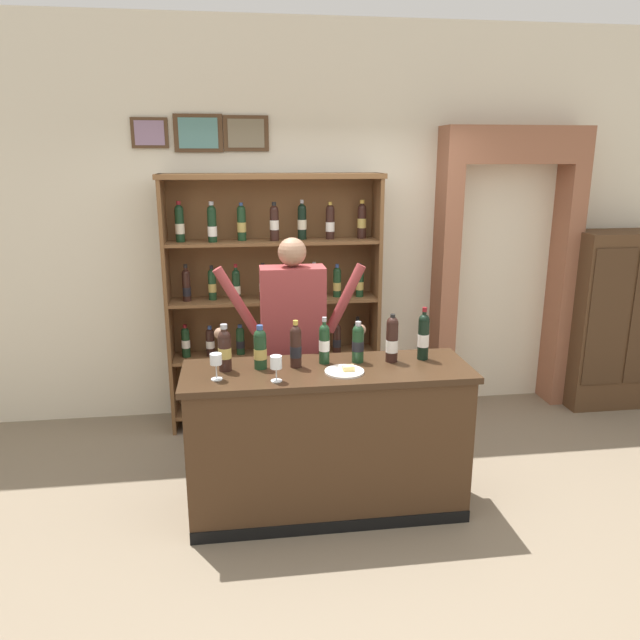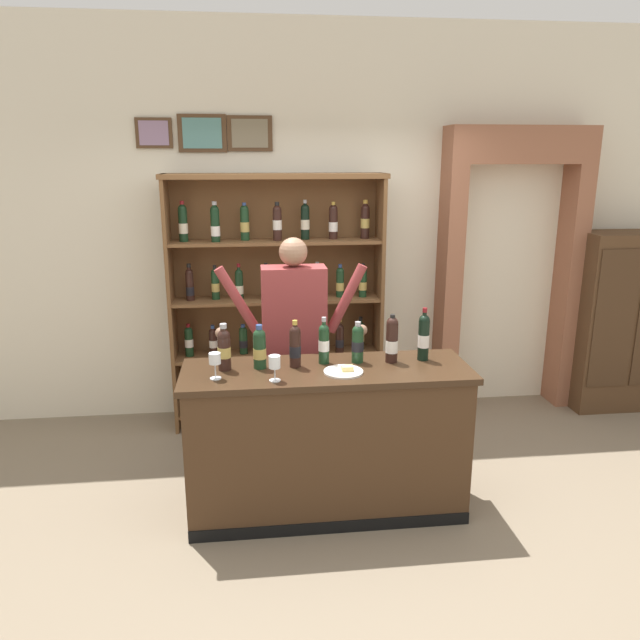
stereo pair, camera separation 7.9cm
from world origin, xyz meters
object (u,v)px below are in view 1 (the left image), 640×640
(tasting_bottle_rosso, at_px, (225,349))
(tasting_bottle_grappa, at_px, (296,346))
(wine_glass_right, at_px, (216,361))
(wine_shelf, at_px, (274,295))
(tasting_bottle_bianco, at_px, (260,348))
(tasting_bottle_super_tuscan, at_px, (324,342))
(tasting_bottle_vin_santo, at_px, (392,339))
(tasting_bottle_riserva, at_px, (358,342))
(cheese_plate, at_px, (345,371))
(side_cabinet, at_px, (613,319))
(tasting_bottle_brunello, at_px, (423,336))
(wine_glass_left, at_px, (276,364))
(tasting_counter, at_px, (327,440))
(shopkeeper, at_px, (293,328))

(tasting_bottle_rosso, xyz_separation_m, tasting_bottle_grappa, (0.44, 0.01, -0.00))
(wine_glass_right, bearing_deg, wine_shelf, 74.19)
(tasting_bottle_bianco, height_order, tasting_bottle_grappa, tasting_bottle_grappa)
(tasting_bottle_super_tuscan, bearing_deg, wine_glass_right, -163.04)
(tasting_bottle_rosso, xyz_separation_m, tasting_bottle_vin_santo, (1.05, 0.03, 0.01))
(tasting_bottle_riserva, bearing_deg, cheese_plate, -122.30)
(tasting_bottle_bianco, bearing_deg, tasting_bottle_rosso, -178.11)
(side_cabinet, relative_size, tasting_bottle_rosso, 5.48)
(tasting_bottle_super_tuscan, xyz_separation_m, wine_glass_right, (-0.67, -0.20, -0.02))
(tasting_bottle_brunello, height_order, wine_glass_left, tasting_bottle_brunello)
(tasting_counter, xyz_separation_m, tasting_bottle_vin_santo, (0.43, 0.08, 0.64))
(tasting_bottle_brunello, bearing_deg, tasting_bottle_riserva, 179.84)
(tasting_counter, xyz_separation_m, tasting_bottle_super_tuscan, (-0.01, 0.10, 0.63))
(tasting_counter, distance_m, wine_glass_left, 0.70)
(tasting_bottle_super_tuscan, relative_size, cheese_plate, 1.25)
(cheese_plate, bearing_deg, tasting_counter, 137.98)
(shopkeeper, relative_size, tasting_bottle_super_tuscan, 5.68)
(tasting_counter, height_order, wine_glass_left, wine_glass_left)
(tasting_bottle_rosso, distance_m, tasting_bottle_bianco, 0.22)
(wine_glass_left, bearing_deg, side_cabinet, 26.69)
(side_cabinet, height_order, tasting_bottle_super_tuscan, side_cabinet)
(shopkeeper, distance_m, tasting_bottle_super_tuscan, 0.53)
(shopkeeper, height_order, tasting_bottle_bianco, shopkeeper)
(tasting_bottle_vin_santo, bearing_deg, shopkeeper, 137.49)
(cheese_plate, bearing_deg, wine_shelf, 102.28)
(side_cabinet, height_order, cheese_plate, side_cabinet)
(tasting_bottle_vin_santo, bearing_deg, tasting_bottle_riserva, 174.94)
(wine_shelf, height_order, tasting_bottle_vin_santo, wine_shelf)
(tasting_bottle_brunello, bearing_deg, tasting_bottle_super_tuscan, 179.33)
(tasting_counter, height_order, tasting_bottle_riserva, tasting_bottle_riserva)
(wine_shelf, height_order, cheese_plate, wine_shelf)
(wine_glass_left, bearing_deg, tasting_bottle_grappa, 59.49)
(tasting_bottle_vin_santo, height_order, wine_glass_right, tasting_bottle_vin_santo)
(tasting_bottle_bianco, xyz_separation_m, wine_glass_right, (-0.27, -0.16, -0.02))
(tasting_bottle_brunello, distance_m, cheese_plate, 0.59)
(wine_shelf, bearing_deg, cheese_plate, -77.72)
(tasting_bottle_grappa, relative_size, tasting_bottle_vin_santo, 0.96)
(side_cabinet, relative_size, tasting_bottle_super_tuscan, 5.33)
(tasting_bottle_bianco, relative_size, tasting_bottle_vin_santo, 0.89)
(wine_shelf, relative_size, side_cabinet, 1.32)
(tasting_bottle_rosso, height_order, wine_glass_right, tasting_bottle_rosso)
(tasting_bottle_rosso, relative_size, tasting_bottle_grappa, 0.98)
(tasting_bottle_grappa, height_order, tasting_bottle_vin_santo, tasting_bottle_vin_santo)
(tasting_bottle_vin_santo, bearing_deg, tasting_bottle_brunello, 4.85)
(tasting_bottle_vin_santo, relative_size, wine_glass_left, 2.02)
(tasting_bottle_rosso, bearing_deg, tasting_bottle_vin_santo, 1.38)
(side_cabinet, distance_m, tasting_bottle_brunello, 2.61)
(side_cabinet, xyz_separation_m, tasting_bottle_vin_santo, (-2.44, -1.35, 0.32))
(tasting_bottle_rosso, xyz_separation_m, wine_glass_right, (-0.05, -0.15, -0.02))
(tasting_counter, relative_size, wine_glass_right, 11.27)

